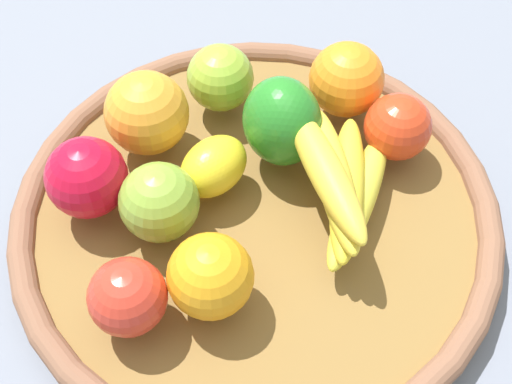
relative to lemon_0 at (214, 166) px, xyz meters
The scene contains 13 objects.
ground_plane 0.08m from the lemon_0, 101.74° to the right, with size 2.40×2.40×0.00m, color slate.
basket 0.06m from the lemon_0, 101.74° to the right, with size 0.46×0.46×0.04m.
lemon_0 is the anchor object (origin of this frame).
apple_0 0.07m from the lemon_0, 157.27° to the left, with size 0.07×0.07×0.07m, color #81A837.
orange_1 0.16m from the lemon_0, 31.01° to the right, with size 0.08×0.08×0.08m, color orange.
banana_bunch 0.12m from the lemon_0, 82.58° to the right, with size 0.17×0.13×0.07m.
orange_0 0.09m from the lemon_0, 71.71° to the left, with size 0.08×0.08×0.08m, color orange.
apple_3 0.11m from the lemon_0, 121.94° to the left, with size 0.07×0.07×0.07m, color red.
apple_4 0.11m from the lemon_0, 19.26° to the left, with size 0.07×0.07×0.07m, color #8FB435.
bell_pepper 0.08m from the lemon_0, 36.92° to the right, with size 0.08×0.07×0.09m, color #288227.
apple_2 0.15m from the lemon_0, behind, with size 0.06×0.06×0.06m, color red.
orange_2 0.12m from the lemon_0, 159.05° to the right, with size 0.07×0.07×0.07m, color orange.
apple_1 0.18m from the lemon_0, 55.23° to the right, with size 0.06×0.06×0.06m, color red.
Camera 1 is at (-0.35, -0.14, 0.57)m, focal length 49.47 mm.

